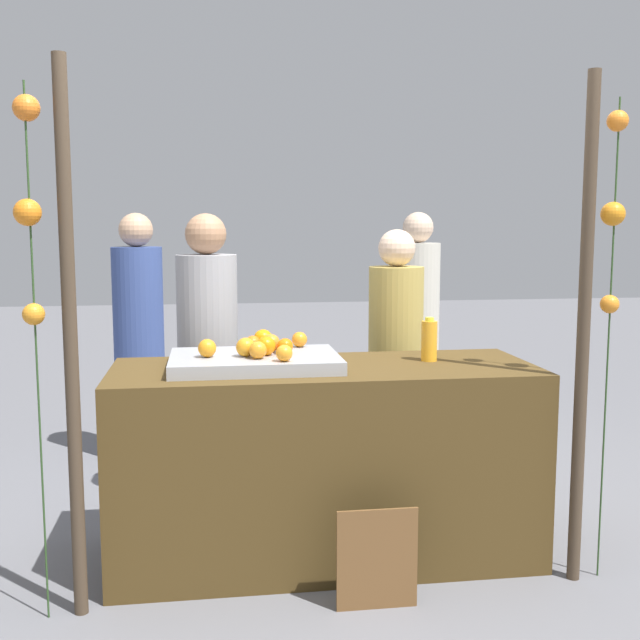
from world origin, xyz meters
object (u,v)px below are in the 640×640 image
Objects in this scene: chalkboard_sign at (377,560)px; vendor_left at (208,374)px; stall_counter at (325,462)px; juice_bottle at (429,340)px; orange_1 at (246,347)px; vendor_right at (395,375)px; orange_0 at (271,343)px.

chalkboard_sign is 1.51m from vendor_left.
vendor_left is (-0.68, 1.23, 0.56)m from chalkboard_sign.
vendor_left reaches higher than stall_counter.
juice_bottle is 1.09m from chalkboard_sign.
stall_counter is 0.68m from orange_1.
chalkboard_sign is at bearing -106.91° from vendor_right.
chalkboard_sign is at bearing -75.91° from stall_counter.
vendor_left is at bearing 128.26° from stall_counter.
stall_counter is 0.62m from orange_0.
orange_0 is at bearing 121.46° from chalkboard_sign.
stall_counter is at bearing -51.74° from vendor_left.
vendor_right is (0.39, 1.27, 0.52)m from chalkboard_sign.
orange_1 reaches higher than chalkboard_sign.
chalkboard_sign is at bearing -122.40° from juice_bottle.
chalkboard_sign is (0.38, -0.62, -0.82)m from orange_0.
stall_counter is 0.93m from vendor_left.
vendor_right is at bearing 54.26° from stall_counter.
orange_0 is 0.77m from juice_bottle.
stall_counter is 0.93m from vendor_right.
vendor_right is (0.89, 0.76, -0.30)m from orange_1.
orange_0 is 0.05× the size of vendor_left.
vendor_right is at bearing 1.95° from vendor_left.
vendor_left is (-0.54, 0.69, 0.30)m from stall_counter.
stall_counter is 1.27× the size of vendor_right.
vendor_left reaches higher than vendor_right.
vendor_right is (0.52, 0.73, 0.26)m from stall_counter.
orange_0 is 1.05m from vendor_right.
stall_counter is 1.21× the size of vendor_left.
juice_bottle is 0.14× the size of vendor_right.
orange_1 is 1.09m from chalkboard_sign.
vendor_left is at bearing 149.89° from juice_bottle.
orange_1 is (-0.37, -0.03, 0.57)m from stall_counter.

